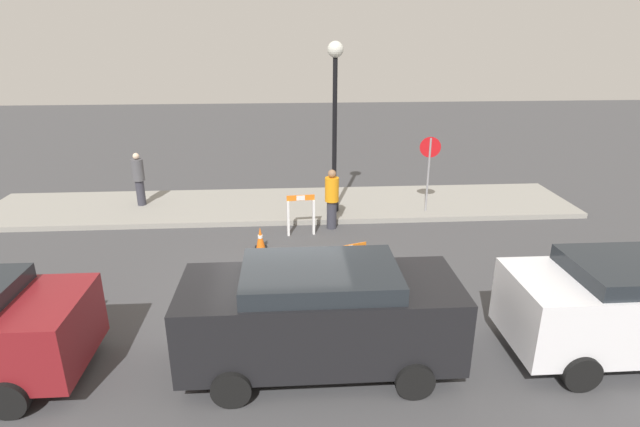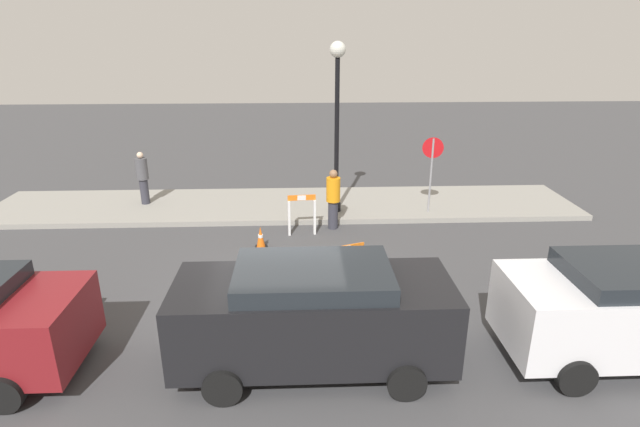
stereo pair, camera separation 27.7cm
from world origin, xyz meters
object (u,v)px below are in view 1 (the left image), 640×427
Objects in this scene: parked_car_1 at (320,312)px; parked_car_2 at (635,303)px; person_worker at (332,198)px; stop_sign at (429,162)px; person_pedestrian at (139,178)px; streetlamp_post at (335,105)px.

parked_car_1 is 5.25m from parked_car_2.
parked_car_2 is at bearing 48.51° from person_worker.
stop_sign is 1.32× the size of person_worker.
person_pedestrian is at bearing 3.83° from stop_sign.
stop_sign is 7.16m from parked_car_2.
parked_car_2 is (1.62, -6.94, -0.67)m from stop_sign.
person_pedestrian reaches higher than parked_car_2.
streetlamp_post is 8.67m from parked_car_2.
parked_car_2 is (4.37, -7.12, -2.29)m from streetlamp_post.
person_pedestrian is at bearing 171.20° from streetlamp_post.
person_worker is at bearing -98.63° from streetlamp_post.
streetlamp_post reaches higher than person_worker.
streetlamp_post reaches higher than parked_car_2.
streetlamp_post is at bearing -176.69° from person_worker.
person_pedestrian is at bearing 141.94° from parked_car_2.
streetlamp_post is 2.85× the size of person_worker.
parked_car_1 is (-3.63, -6.94, -0.63)m from stop_sign.
person_pedestrian is 0.39× the size of parked_car_2.
person_worker is 7.60m from parked_car_2.
person_worker is at bearing 126.57° from parked_car_2.
stop_sign is (2.75, -0.18, -1.62)m from streetlamp_post.
streetlamp_post is 7.52m from parked_car_1.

